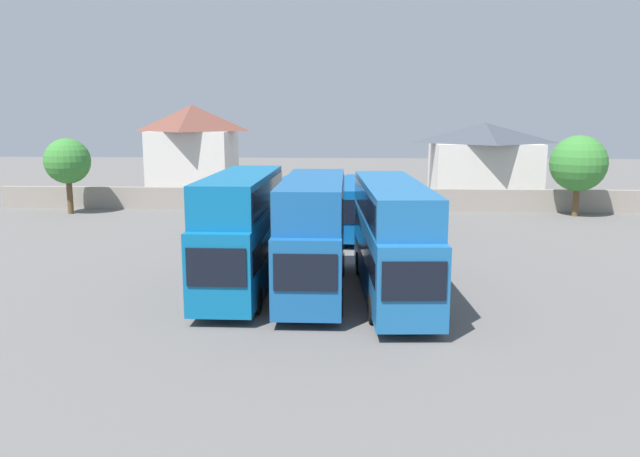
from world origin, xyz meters
name	(u,v)px	position (x,y,z in m)	size (l,w,h in m)	color
ground	(332,223)	(0.00, 18.00, 0.00)	(140.00, 140.00, 0.00)	#605E5B
depot_boundary_wall	(335,199)	(0.00, 24.46, 0.90)	(56.00, 0.50, 1.80)	gray
bus_1	(241,226)	(-3.29, 0.17, 2.90)	(2.59, 10.14, 5.17)	#0D6399
bus_2	(313,229)	(-0.12, 0.06, 2.82)	(2.76, 10.34, 5.01)	#185796
bus_3	(392,233)	(3.27, -0.11, 2.75)	(3.26, 12.10, 4.87)	#1D629F
bus_4	(291,205)	(-2.55, 14.22, 1.88)	(3.23, 10.87, 3.28)	#0D5696
bus_5	(358,204)	(1.87, 14.06, 1.96)	(3.33, 10.64, 3.43)	#0C549F
house_terrace_left	(193,149)	(-14.26, 34.73, 4.42)	(8.03, 7.41, 8.67)	silver
house_terrace_centre	(484,160)	(13.63, 33.35, 3.57)	(9.86, 8.24, 6.99)	silver
tree_left_of_lot	(67,161)	(-20.80, 21.46, 4.12)	(3.54, 3.54, 5.92)	brown
tree_behind_wall	(579,164)	(18.63, 22.46, 4.04)	(4.27, 4.27, 6.19)	brown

